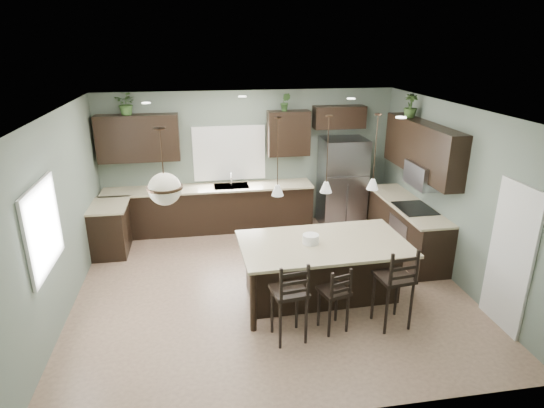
{
  "coord_description": "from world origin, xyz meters",
  "views": [
    {
      "loc": [
        -1.02,
        -6.36,
        3.75
      ],
      "look_at": [
        0.1,
        0.4,
        1.25
      ],
      "focal_mm": 30.0,
      "sensor_mm": 36.0,
      "label": 1
    }
  ],
  "objects": [
    {
      "name": "ground",
      "position": [
        0.0,
        0.0,
        0.0
      ],
      "size": [
        6.0,
        6.0,
        0.0
      ],
      "primitive_type": "plane",
      "color": "#9E8466",
      "rests_on": "ground"
    },
    {
      "name": "pantry_door",
      "position": [
        2.98,
        -1.55,
        1.02
      ],
      "size": [
        0.04,
        0.82,
        2.04
      ],
      "primitive_type": "cube",
      "color": "white",
      "rests_on": "ground"
    },
    {
      "name": "window_back",
      "position": [
        -0.4,
        2.73,
        1.55
      ],
      "size": [
        1.35,
        0.02,
        1.0
      ],
      "primitive_type": "cube",
      "color": "white",
      "rests_on": "room_shell"
    },
    {
      "name": "window_left",
      "position": [
        -2.98,
        -0.8,
        1.55
      ],
      "size": [
        0.02,
        1.1,
        1.0
      ],
      "primitive_type": "cube",
      "color": "white",
      "rests_on": "room_shell"
    },
    {
      "name": "left_return_cabs",
      "position": [
        -2.7,
        1.7,
        0.45
      ],
      "size": [
        0.6,
        0.9,
        0.9
      ],
      "primitive_type": "cube",
      "color": "black",
      "rests_on": "ground"
    },
    {
      "name": "left_return_countertop",
      "position": [
        -2.68,
        1.7,
        0.92
      ],
      "size": [
        0.66,
        0.96,
        0.04
      ],
      "primitive_type": "cube",
      "color": "beige",
      "rests_on": "left_return_cabs"
    },
    {
      "name": "back_lower_cabs",
      "position": [
        -0.85,
        2.45,
        0.45
      ],
      "size": [
        4.2,
        0.6,
        0.9
      ],
      "primitive_type": "cube",
      "color": "black",
      "rests_on": "ground"
    },
    {
      "name": "back_countertop",
      "position": [
        -0.85,
        2.43,
        0.92
      ],
      "size": [
        4.2,
        0.66,
        0.04
      ],
      "primitive_type": "cube",
      "color": "beige",
      "rests_on": "back_lower_cabs"
    },
    {
      "name": "sink_inset",
      "position": [
        -0.4,
        2.43,
        0.94
      ],
      "size": [
        0.7,
        0.45,
        0.01
      ],
      "primitive_type": "cube",
      "color": "gray",
      "rests_on": "back_countertop"
    },
    {
      "name": "faucet",
      "position": [
        -0.4,
        2.4,
        1.08
      ],
      "size": [
        0.02,
        0.02,
        0.28
      ],
      "primitive_type": "cylinder",
      "color": "silver",
      "rests_on": "back_countertop"
    },
    {
      "name": "back_upper_left",
      "position": [
        -2.15,
        2.58,
        1.95
      ],
      "size": [
        1.55,
        0.34,
        0.9
      ],
      "primitive_type": "cube",
      "color": "black",
      "rests_on": "room_shell"
    },
    {
      "name": "back_upper_right",
      "position": [
        0.8,
        2.58,
        1.95
      ],
      "size": [
        0.85,
        0.34,
        0.9
      ],
      "primitive_type": "cube",
      "color": "black",
      "rests_on": "room_shell"
    },
    {
      "name": "fridge_header",
      "position": [
        1.85,
        2.58,
        2.25
      ],
      "size": [
        1.05,
        0.34,
        0.45
      ],
      "primitive_type": "cube",
      "color": "black",
      "rests_on": "room_shell"
    },
    {
      "name": "right_lower_cabs",
      "position": [
        2.7,
        0.87,
        0.45
      ],
      "size": [
        0.6,
        2.35,
        0.9
      ],
      "primitive_type": "cube",
      "color": "black",
      "rests_on": "ground"
    },
    {
      "name": "right_countertop",
      "position": [
        2.68,
        0.87,
        0.92
      ],
      "size": [
        0.66,
        2.35,
        0.04
      ],
      "primitive_type": "cube",
      "color": "beige",
      "rests_on": "right_lower_cabs"
    },
    {
      "name": "cooktop",
      "position": [
        2.68,
        0.6,
        0.94
      ],
      "size": [
        0.58,
        0.75,
        0.02
      ],
      "primitive_type": "cube",
      "color": "black",
      "rests_on": "right_countertop"
    },
    {
      "name": "wall_oven_front",
      "position": [
        2.4,
        0.6,
        0.45
      ],
      "size": [
        0.01,
        0.72,
        0.6
      ],
      "primitive_type": "cube",
      "color": "gray",
      "rests_on": "right_lower_cabs"
    },
    {
      "name": "right_upper_cabs",
      "position": [
        2.83,
        0.87,
        1.95
      ],
      "size": [
        0.34,
        2.35,
        0.9
      ],
      "primitive_type": "cube",
      "color": "black",
      "rests_on": "room_shell"
    },
    {
      "name": "microwave",
      "position": [
        2.78,
        0.6,
        1.55
      ],
      "size": [
        0.4,
        0.75,
        0.4
      ],
      "primitive_type": "cube",
      "color": "gray",
      "rests_on": "right_upper_cabs"
    },
    {
      "name": "refrigerator",
      "position": [
        1.91,
        2.35,
        0.93
      ],
      "size": [
        0.9,
        0.74,
        1.85
      ],
      "primitive_type": "cube",
      "color": "gray",
      "rests_on": "ground"
    },
    {
      "name": "kitchen_island",
      "position": [
        0.73,
        -0.48,
        0.46
      ],
      "size": [
        2.51,
        1.48,
        0.92
      ],
      "primitive_type": "cube",
      "rotation": [
        0.0,
        0.0,
        0.03
      ],
      "color": "black",
      "rests_on": "ground"
    },
    {
      "name": "serving_dish",
      "position": [
        0.53,
        -0.48,
        0.99
      ],
      "size": [
        0.24,
        0.24,
        0.14
      ],
      "primitive_type": "cylinder",
      "color": "white",
      "rests_on": "kitchen_island"
    },
    {
      "name": "bar_stool_left",
      "position": [
        0.03,
        -1.39,
        0.58
      ],
      "size": [
        0.49,
        0.49,
        1.16
      ],
      "primitive_type": "cube",
      "rotation": [
        0.0,
        0.0,
        0.14
      ],
      "color": "black",
      "rests_on": "ground"
    },
    {
      "name": "bar_stool_center",
      "position": [
        0.66,
        -1.29,
        0.48
      ],
      "size": [
        0.44,
        0.44,
        0.97
      ],
      "primitive_type": "cube",
      "rotation": [
        0.0,
        0.0,
        0.26
      ],
      "color": "black",
      "rests_on": "ground"
    },
    {
      "name": "bar_stool_right",
      "position": [
        1.48,
        -1.32,
        0.6
      ],
      "size": [
        0.5,
        0.5,
        1.21
      ],
      "primitive_type": "cube",
      "rotation": [
        0.0,
        0.0,
        0.12
      ],
      "color": "black",
      "rests_on": "ground"
    },
    {
      "name": "pendant_left",
      "position": [
        0.03,
        -0.5,
        2.25
      ],
      "size": [
        0.17,
        0.17,
        1.1
      ],
      "primitive_type": null,
      "color": "white",
      "rests_on": "room_shell"
    },
    {
      "name": "pendant_center",
      "position": [
        0.73,
        -0.48,
        2.25
      ],
      "size": [
        0.17,
        0.17,
        1.1
      ],
      "primitive_type": null,
      "color": "white",
      "rests_on": "room_shell"
    },
    {
      "name": "pendant_right",
      "position": [
        1.43,
        -0.45,
        2.25
      ],
      "size": [
        0.17,
        0.17,
        1.1
      ],
      "primitive_type": null,
      "color": "silver",
      "rests_on": "room_shell"
    },
    {
      "name": "chandelier",
      "position": [
        -1.45,
        -1.04,
        2.33
      ],
      "size": [
        0.44,
        0.44,
        0.95
      ],
      "primitive_type": null,
      "color": "#F1E8C5",
      "rests_on": "room_shell"
    },
    {
      "name": "plant_back_left",
      "position": [
        -2.29,
        2.55,
        2.62
      ],
      "size": [
        0.49,
        0.47,
        0.44
      ],
      "primitive_type": "imported",
      "rotation": [
        0.0,
        0.0,
        -0.39
      ],
      "color": "#335525",
      "rests_on": "back_upper_left"
    },
    {
      "name": "plant_back_right",
      "position": [
        0.72,
        2.55,
        2.58
      ],
      "size": [
        0.24,
        0.22,
        0.36
      ],
      "primitive_type": "imported",
      "rotation": [
        0.0,
        0.0,
        -0.39
      ],
      "color": "#2A4920",
      "rests_on": "back_upper_right"
    },
    {
      "name": "plant_right_wall",
      "position": [
        2.8,
        1.41,
        2.61
      ],
      "size": [
        0.28,
        0.28,
        0.42
      ],
      "primitive_type": "imported",
      "rotation": [
        0.0,
        0.0,
        -0.2
      ],
      "color": "#335023",
      "rests_on": "right_upper_cabs"
    },
    {
      "name": "room_shell",
      "position": [
        0.0,
        0.0,
        1.7
      ],
      "size": [
        6.0,
        6.0,
        6.0
      ],
      "color": "slate",
      "rests_on": "ground"
    }
  ]
}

